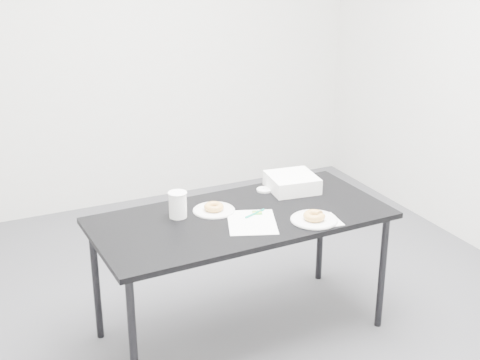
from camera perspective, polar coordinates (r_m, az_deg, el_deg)
name	(u,v)px	position (r m, az deg, el deg)	size (l,w,h in m)	color
floor	(228,318)	(4.03, -1.05, -11.72)	(4.00, 4.00, 0.00)	#48474C
wall_back	(120,39)	(5.34, -10.19, 11.77)	(4.00, 0.02, 2.70)	silver
table	(241,225)	(3.59, 0.10, -3.84)	(1.61, 0.80, 0.72)	black
scorecard	(252,222)	(3.49, 1.02, -3.62)	(0.25, 0.31, 0.00)	white
logo_patch	(257,213)	(3.60, 1.47, -2.80)	(0.05, 0.05, 0.00)	green
pen	(255,213)	(3.58, 1.27, -2.87)	(0.01, 0.01, 0.15)	#0D9374
napkin	(323,221)	(3.53, 7.08, -3.47)	(0.17, 0.17, 0.00)	white
plate_near	(314,220)	(3.53, 6.34, -3.39)	(0.25, 0.25, 0.01)	silver
donut_near	(314,216)	(3.52, 6.36, -3.06)	(0.12, 0.12, 0.04)	#BD7F3C
plate_far	(214,210)	(3.63, -2.24, -2.61)	(0.23, 0.23, 0.01)	silver
donut_far	(214,207)	(3.62, -2.25, -2.30)	(0.11, 0.11, 0.04)	#BD7F3C
coffee_cup	(178,205)	(3.54, -5.33, -2.10)	(0.09, 0.09, 0.14)	white
cup_lid	(264,190)	(3.90, 2.08, -0.84)	(0.09, 0.09, 0.01)	white
bakery_box	(292,182)	(3.91, 4.46, -0.20)	(0.27, 0.27, 0.09)	white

